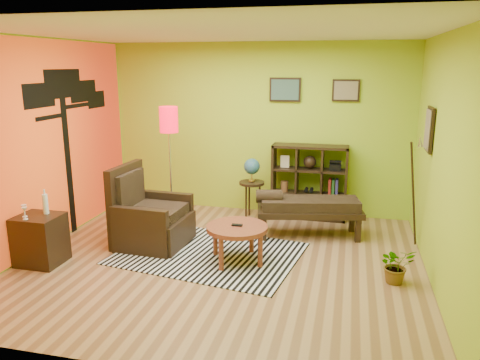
% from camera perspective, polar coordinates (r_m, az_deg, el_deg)
% --- Properties ---
extents(ground, '(5.00, 5.00, 0.00)m').
position_cam_1_polar(ground, '(6.06, -2.22, -9.89)').
color(ground, '#A67A4E').
rests_on(ground, ground).
extents(room_shell, '(5.04, 4.54, 2.82)m').
position_cam_1_polar(room_shell, '(5.62, -3.27, 7.31)').
color(room_shell, '#A2C827').
rests_on(room_shell, ground).
extents(zebra_rug, '(2.55, 2.02, 0.01)m').
position_cam_1_polar(zebra_rug, '(6.29, -3.83, -8.91)').
color(zebra_rug, silver).
rests_on(zebra_rug, ground).
extents(coffee_table, '(0.77, 0.77, 0.50)m').
position_cam_1_polar(coffee_table, '(5.91, -0.36, -6.21)').
color(coffee_table, brown).
rests_on(coffee_table, ground).
extents(armchair, '(0.96, 0.97, 1.11)m').
position_cam_1_polar(armchair, '(6.63, -11.04, -4.89)').
color(armchair, black).
rests_on(armchair, ground).
extents(side_cabinet, '(0.53, 0.48, 0.94)m').
position_cam_1_polar(side_cabinet, '(6.40, -23.17, -6.64)').
color(side_cabinet, black).
rests_on(side_cabinet, ground).
extents(floor_lamp, '(0.28, 0.28, 1.85)m').
position_cam_1_polar(floor_lamp, '(6.95, -8.64, 5.96)').
color(floor_lamp, silver).
rests_on(floor_lamp, ground).
extents(globe_table, '(0.41, 0.41, 0.99)m').
position_cam_1_polar(globe_table, '(7.48, 1.45, 0.83)').
color(globe_table, black).
rests_on(globe_table, ground).
extents(cube_shelf, '(1.20, 0.35, 1.20)m').
position_cam_1_polar(cube_shelf, '(7.61, 8.53, -0.25)').
color(cube_shelf, black).
rests_on(cube_shelf, ground).
extents(bench, '(1.58, 0.83, 0.70)m').
position_cam_1_polar(bench, '(6.82, 8.14, -3.27)').
color(bench, black).
rests_on(bench, ground).
extents(potted_plant, '(0.52, 0.54, 0.34)m').
position_cam_1_polar(potted_plant, '(5.74, 18.48, -10.23)').
color(potted_plant, '#26661E').
rests_on(potted_plant, ground).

